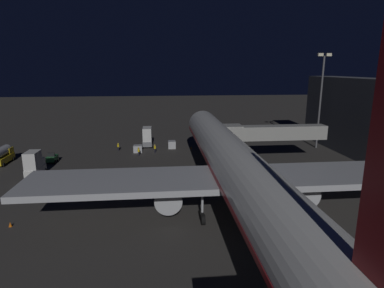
{
  "coord_description": "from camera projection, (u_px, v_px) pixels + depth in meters",
  "views": [
    {
      "loc": [
        8.66,
        46.56,
        17.08
      ],
      "look_at": [
        3.0,
        -10.19,
        3.5
      ],
      "focal_mm": 29.68,
      "sensor_mm": 36.0,
      "label": 1
    }
  ],
  "objects": [
    {
      "name": "baggage_container_mid_row",
      "position": [
        138.0,
        149.0,
        66.34
      ],
      "size": [
        1.76,
        1.61,
        1.49
      ],
      "primitive_type": "cube",
      "color": "#B7BABF",
      "rests_on": "ground_plane"
    },
    {
      "name": "jet_bridge",
      "position": [
        266.0,
        133.0,
        57.4
      ],
      "size": [
        18.93,
        3.4,
        7.27
      ],
      "color": "#9E9E99",
      "rests_on": "ground_plane"
    },
    {
      "name": "traffic_cone_nose_port",
      "position": [
        211.0,
        147.0,
        69.55
      ],
      "size": [
        0.36,
        0.36,
        0.55
      ],
      "primitive_type": "cone",
      "color": "orange",
      "rests_on": "ground_plane"
    },
    {
      "name": "traffic_cone_wingtip_svc_side",
      "position": [
        10.0,
        224.0,
        35.12
      ],
      "size": [
        0.36,
        0.36,
        0.55
      ],
      "primitive_type": "cone",
      "color": "orange",
      "rests_on": "ground_plane"
    },
    {
      "name": "baggage_container_near_belt",
      "position": [
        172.0,
        145.0,
        69.66
      ],
      "size": [
        1.61,
        1.76,
        1.65
      ],
      "primitive_type": "cube",
      "color": "#B7BABF",
      "rests_on": "ground_plane"
    },
    {
      "name": "catering_truck",
      "position": [
        147.0,
        137.0,
        71.3
      ],
      "size": [
        2.36,
        5.51,
        4.35
      ],
      "color": "slate",
      "rests_on": "ground_plane"
    },
    {
      "name": "ground_plane",
      "position": [
        217.0,
        180.0,
        49.86
      ],
      "size": [
        320.0,
        320.0,
        0.0
      ],
      "primitive_type": "plane",
      "color": "#383533"
    },
    {
      "name": "ground_crew_under_port_wing",
      "position": [
        139.0,
        151.0,
        63.55
      ],
      "size": [
        0.4,
        0.4,
        1.79
      ],
      "color": "black",
      "rests_on": "ground_plane"
    },
    {
      "name": "apron_floodlight_mast",
      "position": [
        321.0,
        95.0,
        67.64
      ],
      "size": [
        2.9,
        0.5,
        20.2
      ],
      "color": "#59595E",
      "rests_on": "ground_plane"
    },
    {
      "name": "ops_van",
      "position": [
        34.0,
        164.0,
        51.28
      ],
      "size": [
        2.36,
        4.44,
        4.22
      ],
      "color": "silver",
      "rests_on": "ground_plane"
    },
    {
      "name": "ground_crew_near_nose_gear",
      "position": [
        118.0,
        146.0,
        67.49
      ],
      "size": [
        0.4,
        0.4,
        1.7
      ],
      "color": "black",
      "rests_on": "ground_plane"
    },
    {
      "name": "traffic_cone_nose_starboard",
      "position": [
        191.0,
        148.0,
        69.13
      ],
      "size": [
        0.36,
        0.36,
        0.55
      ],
      "primitive_type": "cone",
      "color": "orange",
      "rests_on": "ground_plane"
    },
    {
      "name": "fuel_tanker",
      "position": [
        2.0,
        155.0,
        58.22
      ],
      "size": [
        2.46,
        5.7,
        3.15
      ],
      "color": "yellow",
      "rests_on": "ground_plane"
    },
    {
      "name": "pushback_tug",
      "position": [
        52.0,
        158.0,
        59.1
      ],
      "size": [
        1.86,
        2.68,
        1.95
      ],
      "color": "#287038",
      "rests_on": "ground_plane"
    },
    {
      "name": "airliner_at_gate",
      "position": [
        236.0,
        169.0,
        37.31
      ],
      "size": [
        48.08,
        65.64,
        19.55
      ],
      "color": "silver",
      "rests_on": "ground_plane"
    },
    {
      "name": "ground_crew_marshaller_fwd",
      "position": [
        155.0,
        148.0,
        65.77
      ],
      "size": [
        0.4,
        0.4,
        1.8
      ],
      "color": "black",
      "rests_on": "ground_plane"
    }
  ]
}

